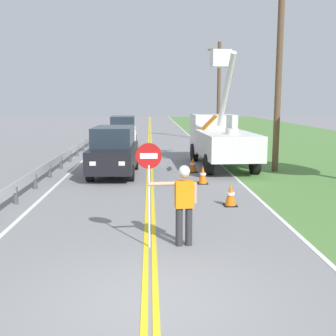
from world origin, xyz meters
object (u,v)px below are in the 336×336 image
(utility_pole_mid, at_px, (219,90))
(traffic_cone_mid, at_px, (203,175))
(stop_sign_paddle, at_px, (149,172))
(utility_pole_near, at_px, (279,73))
(flagger_worker, at_px, (184,200))
(traffic_cone_lead, at_px, (231,195))
(utility_bucket_truck, at_px, (220,137))
(oncoming_suv_second, at_px, (123,131))
(traffic_cone_tail, at_px, (193,165))
(oncoming_suv_nearest, at_px, (114,151))

(utility_pole_mid, xyz_separation_m, traffic_cone_mid, (-3.39, -17.35, -3.68))
(traffic_cone_mid, bearing_deg, utility_pole_mid, 78.95)
(stop_sign_paddle, xyz_separation_m, utility_pole_near, (5.75, 9.82, 2.68))
(stop_sign_paddle, bearing_deg, utility_pole_mid, 77.38)
(traffic_cone_mid, bearing_deg, flagger_worker, -100.65)
(flagger_worker, bearing_deg, traffic_cone_lead, 63.64)
(utility_bucket_truck, relative_size, oncoming_suv_second, 1.48)
(flagger_worker, xyz_separation_m, utility_bucket_truck, (2.73, 11.49, 0.37))
(utility_pole_mid, bearing_deg, oncoming_suv_second, -154.20)
(flagger_worker, xyz_separation_m, traffic_cone_lead, (1.74, 3.50, -0.71))
(oncoming_suv_second, height_order, utility_pole_near, utility_pole_near)
(utility_bucket_truck, height_order, utility_pole_near, utility_pole_near)
(traffic_cone_lead, relative_size, traffic_cone_tail, 1.00)
(utility_pole_near, height_order, traffic_cone_mid, utility_pole_near)
(utility_bucket_truck, xyz_separation_m, traffic_cone_mid, (-1.41, -4.51, -1.08))
(utility_pole_near, relative_size, traffic_cone_mid, 12.03)
(traffic_cone_mid, bearing_deg, stop_sign_paddle, -106.41)
(stop_sign_paddle, bearing_deg, traffic_cone_lead, 55.05)
(utility_pole_mid, xyz_separation_m, traffic_cone_lead, (-2.97, -20.83, -3.68))
(stop_sign_paddle, distance_m, utility_bucket_truck, 12.09)
(stop_sign_paddle, xyz_separation_m, oncoming_suv_nearest, (-1.54, 9.17, -0.65))
(utility_pole_mid, bearing_deg, traffic_cone_tail, -103.42)
(stop_sign_paddle, height_order, utility_bucket_truck, utility_bucket_truck)
(oncoming_suv_nearest, relative_size, traffic_cone_lead, 6.65)
(utility_pole_near, xyz_separation_m, traffic_cone_tail, (-3.79, -0.11, -4.06))
(stop_sign_paddle, distance_m, oncoming_suv_nearest, 9.32)
(oncoming_suv_nearest, distance_m, traffic_cone_lead, 6.93)
(traffic_cone_lead, bearing_deg, traffic_cone_mid, 96.94)
(oncoming_suv_second, distance_m, traffic_cone_mid, 14.38)
(utility_pole_near, xyz_separation_m, traffic_cone_mid, (-3.67, -2.76, -4.06))
(utility_pole_near, bearing_deg, oncoming_suv_nearest, -174.89)
(utility_pole_near, bearing_deg, utility_bucket_truck, 142.17)
(utility_bucket_truck, bearing_deg, utility_pole_near, -37.83)
(utility_bucket_truck, distance_m, utility_pole_near, 4.12)
(flagger_worker, distance_m, traffic_cone_lead, 3.97)
(oncoming_suv_nearest, bearing_deg, traffic_cone_tail, 8.79)
(utility_pole_mid, height_order, traffic_cone_tail, utility_pole_mid)
(stop_sign_paddle, height_order, traffic_cone_mid, stop_sign_paddle)
(oncoming_suv_second, xyz_separation_m, traffic_cone_lead, (4.37, -17.28, -0.72))
(traffic_cone_lead, relative_size, traffic_cone_mid, 1.00)
(traffic_cone_lead, distance_m, traffic_cone_tail, 6.15)
(oncoming_suv_nearest, distance_m, utility_pole_mid, 17.04)
(oncoming_suv_second, relative_size, traffic_cone_mid, 6.65)
(oncoming_suv_second, distance_m, utility_pole_mid, 8.67)
(flagger_worker, distance_m, oncoming_suv_second, 20.95)
(stop_sign_paddle, distance_m, utility_pole_mid, 25.12)
(utility_bucket_truck, relative_size, traffic_cone_tail, 9.85)
(utility_pole_near, height_order, traffic_cone_lead, utility_pole_near)
(traffic_cone_tail, bearing_deg, utility_pole_mid, 76.58)
(stop_sign_paddle, height_order, traffic_cone_tail, stop_sign_paddle)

